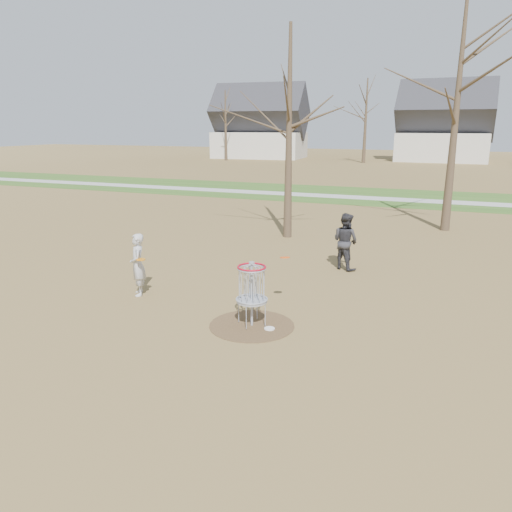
{
  "coord_description": "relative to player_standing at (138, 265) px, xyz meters",
  "views": [
    {
      "loc": [
        3.69,
        -9.06,
        4.09
      ],
      "look_at": [
        -0.5,
        1.5,
        1.1
      ],
      "focal_mm": 35.0,
      "sensor_mm": 36.0,
      "label": 1
    }
  ],
  "objects": [
    {
      "name": "houses_row",
      "position": [
        7.66,
        51.76,
        2.75
      ],
      "size": [
        56.51,
        10.01,
        7.26
      ],
      "color": "silver",
      "rests_on": "ground"
    },
    {
      "name": "disc_golf_basket",
      "position": [
        3.35,
        -0.8,
        0.14
      ],
      "size": [
        0.64,
        0.64,
        1.35
      ],
      "color": "#9EA3AD",
      "rests_on": "ground"
    },
    {
      "name": "green_band",
      "position": [
        3.35,
        20.2,
        -0.77
      ],
      "size": [
        160.0,
        8.0,
        0.01
      ],
      "primitive_type": "cube",
      "color": "#2D5119",
      "rests_on": "ground"
    },
    {
      "name": "bare_trees",
      "position": [
        5.12,
        34.98,
        4.57
      ],
      "size": [
        52.62,
        44.98,
        9.0
      ],
      "color": "#382B1E",
      "rests_on": "ground"
    },
    {
      "name": "player_standing",
      "position": [
        0.0,
        0.0,
        0.0
      ],
      "size": [
        0.63,
        0.67,
        1.55
      ],
      "primitive_type": "imported",
      "rotation": [
        0.0,
        0.0,
        -0.95
      ],
      "color": "#B8B8B8",
      "rests_on": "ground"
    },
    {
      "name": "disc_grounded",
      "position": [
        3.76,
        -0.86,
        -0.75
      ],
      "size": [
        0.22,
        0.22,
        0.02
      ],
      "primitive_type": "cylinder",
      "color": "white",
      "rests_on": "dirt_circle"
    },
    {
      "name": "footpath",
      "position": [
        3.35,
        19.2,
        -0.76
      ],
      "size": [
        160.0,
        1.5,
        0.01
      ],
      "primitive_type": "cube",
      "color": "#9E9E99",
      "rests_on": "green_band"
    },
    {
      "name": "ground",
      "position": [
        3.35,
        -0.8,
        -0.77
      ],
      "size": [
        160.0,
        160.0,
        0.0
      ],
      "primitive_type": "plane",
      "color": "brown",
      "rests_on": "ground"
    },
    {
      "name": "discs_in_play",
      "position": [
        2.02,
        0.15,
        0.32
      ],
      "size": [
        3.63,
        0.88,
        0.27
      ],
      "color": "#FF4E0D",
      "rests_on": "ground"
    },
    {
      "name": "dirt_circle",
      "position": [
        3.35,
        -0.8,
        -0.77
      ],
      "size": [
        1.8,
        1.8,
        0.01
      ],
      "primitive_type": "cylinder",
      "color": "#47331E",
      "rests_on": "ground"
    },
    {
      "name": "player_throwing",
      "position": [
        4.25,
        4.17,
        0.06
      ],
      "size": [
        1.0,
        0.93,
        1.66
      ],
      "primitive_type": "imported",
      "rotation": [
        0.0,
        0.0,
        2.66
      ],
      "color": "#2D2C31",
      "rests_on": "ground"
    }
  ]
}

